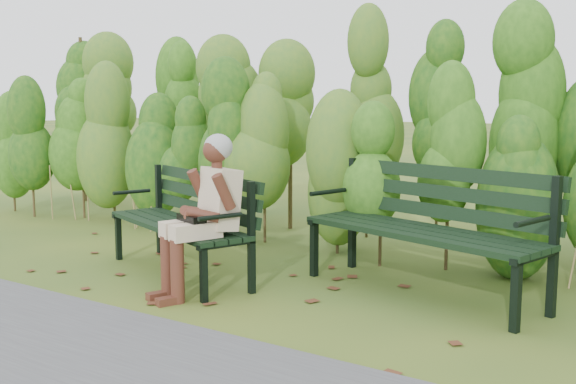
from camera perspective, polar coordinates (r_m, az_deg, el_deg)
The scene contains 6 objects.
ground at distance 5.34m, azimuth -2.09°, elevation -8.42°, with size 80.00×80.00×0.00m, color #2E4D1F.
hedge_band at distance 6.74m, azimuth 7.13°, elevation 5.74°, with size 11.04×1.67×2.42m.
leaf_litter at distance 5.33m, azimuth -2.46°, elevation -8.44°, with size 5.81×2.27×0.01m.
bench_left at distance 5.84m, azimuth -8.50°, elevation -1.90°, with size 1.84×1.16×0.88m.
bench_right at distance 5.32m, azimuth 11.93°, elevation -2.25°, with size 2.07×1.13×0.98m.
seated_woman at distance 5.17m, azimuth -7.03°, elevation -1.05°, with size 0.56×0.76×1.24m.
Camera 1 is at (2.98, -4.17, 1.49)m, focal length 42.00 mm.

